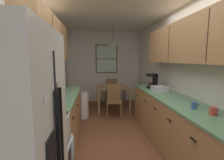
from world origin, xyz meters
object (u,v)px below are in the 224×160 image
object	(u,v)px
storage_canister	(49,100)
mug_by_coffeemaker	(213,111)
dining_chair_near	(114,99)
microwave_over_range	(18,45)
trash_bin	(82,105)
dining_table	(113,90)
dining_chair_far	(111,90)
dish_rack	(160,89)
coffee_maker	(153,81)
mug_spare	(194,105)

from	to	relation	value
storage_canister	mug_by_coffeemaker	bearing A→B (deg)	-14.82
dining_chair_near	mug_by_coffeemaker	size ratio (longest dim) A/B	7.42
microwave_over_range	trash_bin	distance (m)	2.91
storage_canister	trash_bin	bearing A→B (deg)	81.38
dining_table	dining_chair_far	xyz separation A→B (m)	(0.02, 0.65, -0.13)
dining_chair_near	dish_rack	size ratio (longest dim) A/B	2.65
dining_chair_far	dining_chair_near	bearing A→B (deg)	-93.17
microwave_over_range	coffee_maker	size ratio (longest dim) A/B	1.78
dining_chair_far	trash_bin	size ratio (longest dim) A/B	1.34
storage_canister	microwave_over_range	bearing A→B (deg)	-101.03
dining_chair_near	mug_spare	distance (m)	2.39
mug_by_coffeemaker	microwave_over_range	bearing A→B (deg)	-179.66
dining_table	coffee_maker	bearing A→B (deg)	-58.61
mug_spare	dish_rack	world-z (taller)	dish_rack
dining_chair_far	coffee_maker	bearing A→B (deg)	-68.60
mug_by_coffeemaker	dining_chair_far	bearing A→B (deg)	102.26
dining_chair_near	trash_bin	distance (m)	0.87
dining_chair_far	storage_canister	xyz separation A→B (m)	(-1.23, -3.22, 0.50)
mug_spare	dining_chair_far	bearing A→B (deg)	101.75
dining_chair_near	storage_canister	distance (m)	2.29
dining_chair_near	dining_table	bearing A→B (deg)	85.80
trash_bin	mug_by_coffeemaker	xyz separation A→B (m)	(1.75, -2.52, 0.61)
trash_bin	mug_spare	xyz separation A→B (m)	(1.66, -2.27, 0.61)
dining_chair_near	dish_rack	xyz separation A→B (m)	(0.84, -1.00, 0.45)
coffee_maker	mug_spare	distance (m)	1.58
dining_table	trash_bin	distance (m)	1.12
trash_bin	mug_by_coffeemaker	distance (m)	3.13
dining_table	mug_spare	distance (m)	2.98
mug_spare	dish_rack	size ratio (longest dim) A/B	0.32
coffee_maker	mug_by_coffeemaker	xyz separation A→B (m)	(0.06, -1.83, -0.13)
mug_by_coffeemaker	dining_chair_near	bearing A→B (deg)	109.90
microwave_over_range	mug_by_coffeemaker	xyz separation A→B (m)	(2.15, 0.01, -0.75)
dining_chair_near	mug_spare	xyz separation A→B (m)	(0.80, -2.21, 0.45)
storage_canister	mug_spare	xyz separation A→B (m)	(1.96, -0.29, -0.05)
dining_table	mug_by_coffeemaker	distance (m)	3.24
mug_by_coffeemaker	dish_rack	xyz separation A→B (m)	(-0.05, 1.45, 0.00)
dining_table	dish_rack	xyz separation A→B (m)	(0.79, -1.66, 0.32)
mug_by_coffeemaker	mug_spare	size ratio (longest dim) A/B	1.11
dish_rack	trash_bin	bearing A→B (deg)	147.76
dining_chair_far	coffee_maker	size ratio (longest dim) A/B	2.70
dining_table	dish_rack	world-z (taller)	dish_rack
storage_canister	mug_by_coffeemaker	size ratio (longest dim) A/B	1.62
dining_chair_near	coffee_maker	size ratio (longest dim) A/B	2.70
coffee_maker	dish_rack	bearing A→B (deg)	-88.85
dish_rack	storage_canister	bearing A→B (deg)	-155.45
coffee_maker	mug_spare	xyz separation A→B (m)	(-0.03, -1.58, -0.13)
microwave_over_range	coffee_maker	distance (m)	2.86
dining_chair_near	dish_rack	world-z (taller)	dish_rack
trash_bin	coffee_maker	world-z (taller)	coffee_maker
storage_canister	dining_table	bearing A→B (deg)	64.89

